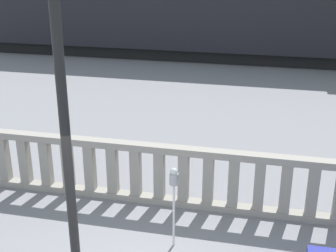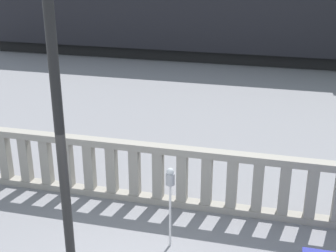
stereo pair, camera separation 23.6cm
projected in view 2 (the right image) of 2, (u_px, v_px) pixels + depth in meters
name	position (u px, v px, depth m)	size (l,w,h in m)	color
balustrade	(170.00, 176.00, 9.30)	(12.15, 0.24, 1.28)	gray
lamppost	(50.00, 21.00, 5.93)	(0.39, 0.39, 7.03)	black
parking_meter	(170.00, 185.00, 7.80)	(0.15, 0.15, 1.51)	silver
train_near	(195.00, 12.00, 21.18)	(19.16, 2.76, 4.55)	black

